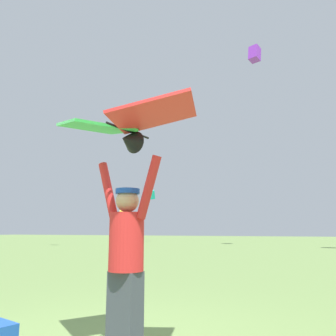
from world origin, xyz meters
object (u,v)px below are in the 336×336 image
Objects in this scene: distant_kite_teal_high_right at (152,195)px; marker_flag at (124,217)px; kite_flyer_person at (126,258)px; distant_kite_purple_overhead_distant at (255,54)px; held_stunt_kite at (124,126)px.

distant_kite_teal_high_right reaches higher than marker_flag.
distant_kite_teal_high_right is at bearing 112.49° from kite_flyer_person.
distant_kite_purple_overhead_distant is at bearing -34.29° from distant_kite_teal_high_right.
kite_flyer_person is 1.32m from held_stunt_kite.
distant_kite_teal_high_right reaches higher than kite_flyer_person.
distant_kite_teal_high_right is 16.68m from distant_kite_purple_overhead_distant.
distant_kite_teal_high_right is 0.56× the size of marker_flag.
kite_flyer_person is at bearing -89.28° from distant_kite_purple_overhead_distant.
distant_kite_purple_overhead_distant reaches higher than held_stunt_kite.
distant_kite_purple_overhead_distant reaches higher than distant_kite_teal_high_right.
kite_flyer_person is 24.28m from distant_kite_purple_overhead_distant.
marker_flag is at bearing 117.43° from held_stunt_kite.
distant_kite_teal_high_right is at bearing 112.41° from held_stunt_kite.
distant_kite_teal_high_right is at bearing 145.71° from distant_kite_purple_overhead_distant.
distant_kite_purple_overhead_distant reaches higher than marker_flag.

